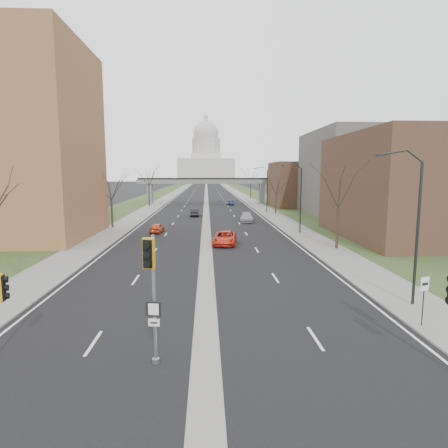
{
  "coord_description": "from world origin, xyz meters",
  "views": [
    {
      "loc": [
        0.07,
        -14.02,
        7.51
      ],
      "look_at": [
        1.24,
        10.89,
        4.13
      ],
      "focal_mm": 30.0,
      "sensor_mm": 36.0,
      "label": 1
    }
  ],
  "objects": [
    {
      "name": "streetlight_mid",
      "position": [
        10.99,
        32.0,
        6.95
      ],
      "size": [
        2.61,
        0.2,
        8.7
      ],
      "color": "black",
      "rests_on": "sidewalk_right"
    },
    {
      "name": "capitol",
      "position": [
        0.0,
        320.0,
        18.6
      ],
      "size": [
        48.0,
        42.0,
        55.75
      ],
      "color": "beige",
      "rests_on": "ground"
    },
    {
      "name": "sidewalk_left",
      "position": [
        -12.0,
        150.0,
        0.06
      ],
      "size": [
        4.0,
        600.0,
        0.12
      ],
      "primitive_type": "cube",
      "color": "gray",
      "rests_on": "ground"
    },
    {
      "name": "car_right_near",
      "position": [
        2.0,
        25.16,
        0.7
      ],
      "size": [
        2.93,
        5.3,
        1.4
      ],
      "primitive_type": "imported",
      "rotation": [
        0.0,
        0.0,
        -0.12
      ],
      "color": "red",
      "rests_on": "ground"
    },
    {
      "name": "ground",
      "position": [
        0.0,
        0.0,
        0.0
      ],
      "size": [
        700.0,
        700.0,
        0.0
      ],
      "primitive_type": "plane",
      "color": "black",
      "rests_on": "ground"
    },
    {
      "name": "signal_pole_median",
      "position": [
        -2.04,
        -0.16,
        3.61
      ],
      "size": [
        0.63,
        0.86,
        5.18
      ],
      "rotation": [
        0.0,
        0.0,
        -0.18
      ],
      "color": "gray",
      "rests_on": "ground"
    },
    {
      "name": "speed_limit_sign",
      "position": [
        10.56,
        2.99,
        1.8
      ],
      "size": [
        0.51,
        0.19,
        2.44
      ],
      "rotation": [
        0.0,
        0.0,
        0.32
      ],
      "color": "black",
      "rests_on": "sidewalk_right"
    },
    {
      "name": "median_strip",
      "position": [
        0.0,
        150.0,
        0.0
      ],
      "size": [
        1.2,
        600.0,
        0.02
      ],
      "primitive_type": "cube",
      "color": "gray",
      "rests_on": "ground"
    },
    {
      "name": "commercial_block_far",
      "position": [
        22.0,
        70.0,
        5.0
      ],
      "size": [
        14.0,
        14.0,
        10.0
      ],
      "primitive_type": "cube",
      "color": "brown",
      "rests_on": "ground"
    },
    {
      "name": "commercial_block_near",
      "position": [
        24.0,
        28.0,
        6.0
      ],
      "size": [
        16.0,
        20.0,
        12.0
      ],
      "primitive_type": "cube",
      "color": "brown",
      "rests_on": "ground"
    },
    {
      "name": "grass_verge_right",
      "position": [
        18.0,
        150.0,
        0.05
      ],
      "size": [
        8.0,
        600.0,
        0.1
      ],
      "primitive_type": "cube",
      "color": "#293B1B",
      "rests_on": "ground"
    },
    {
      "name": "commercial_block_mid",
      "position": [
        28.0,
        52.0,
        7.5
      ],
      "size": [
        18.0,
        22.0,
        15.0
      ],
      "primitive_type": "cube",
      "color": "#585550",
      "rests_on": "ground"
    },
    {
      "name": "tree_right_a",
      "position": [
        13.0,
        22.0,
        6.64
      ],
      "size": [
        7.2,
        7.2,
        9.4
      ],
      "color": "#382B21",
      "rests_on": "sidewalk_right"
    },
    {
      "name": "car_right_mid",
      "position": [
        6.31,
        43.71,
        0.7
      ],
      "size": [
        2.46,
        5.03,
        1.41
      ],
      "primitive_type": "imported",
      "rotation": [
        0.0,
        0.0,
        -0.1
      ],
      "color": "gray",
      "rests_on": "ground"
    },
    {
      "name": "car_left_near",
      "position": [
        -6.28,
        33.58,
        0.61
      ],
      "size": [
        1.7,
        3.68,
        1.22
      ],
      "primitive_type": "imported",
      "rotation": [
        0.0,
        0.0,
        3.07
      ],
      "color": "red",
      "rests_on": "ground"
    },
    {
      "name": "pedestrian_bridge",
      "position": [
        0.0,
        80.0,
        4.84
      ],
      "size": [
        34.0,
        3.0,
        6.45
      ],
      "color": "slate",
      "rests_on": "ground"
    },
    {
      "name": "road_surface",
      "position": [
        0.0,
        150.0,
        0.01
      ],
      "size": [
        20.0,
        600.0,
        0.01
      ],
      "primitive_type": "cube",
      "color": "black",
      "rests_on": "ground"
    },
    {
      "name": "car_right_far",
      "position": [
        5.82,
        75.24,
        0.66
      ],
      "size": [
        2.01,
        4.03,
        1.32
      ],
      "primitive_type": "imported",
      "rotation": [
        0.0,
        0.0,
        -0.12
      ],
      "color": "navy",
      "rests_on": "ground"
    },
    {
      "name": "tree_left_b",
      "position": [
        -13.0,
        38.0,
        6.23
      ],
      "size": [
        6.75,
        6.75,
        8.81
      ],
      "color": "#382B21",
      "rests_on": "sidewalk_left"
    },
    {
      "name": "streetlight_near",
      "position": [
        10.99,
        6.0,
        6.95
      ],
      "size": [
        2.61,
        0.2,
        8.7
      ],
      "color": "black",
      "rests_on": "sidewalk_right"
    },
    {
      "name": "tree_left_c",
      "position": [
        -13.0,
        72.0,
        7.04
      ],
      "size": [
        7.65,
        7.65,
        9.99
      ],
      "color": "#382B21",
      "rests_on": "sidewalk_left"
    },
    {
      "name": "sidewalk_right",
      "position": [
        12.0,
        150.0,
        0.06
      ],
      "size": [
        4.0,
        600.0,
        0.12
      ],
      "primitive_type": "cube",
      "color": "gray",
      "rests_on": "ground"
    },
    {
      "name": "tree_right_b",
      "position": [
        13.0,
        55.0,
        5.82
      ],
      "size": [
        6.3,
        6.3,
        8.22
      ],
      "color": "#382B21",
      "rests_on": "sidewalk_right"
    },
    {
      "name": "tree_right_c",
      "position": [
        13.0,
        95.0,
        7.04
      ],
      "size": [
        7.65,
        7.65,
        9.99
      ],
      "color": "#382B21",
      "rests_on": "sidewalk_right"
    },
    {
      "name": "car_left_far",
      "position": [
        -2.0,
        52.11,
        0.67
      ],
      "size": [
        1.47,
        4.09,
        1.34
      ],
      "primitive_type": "imported",
      "rotation": [
        0.0,
        0.0,
        3.13
      ],
      "color": "black",
      "rests_on": "ground"
    },
    {
      "name": "grass_verge_left",
      "position": [
        -18.0,
        150.0,
        0.05
      ],
      "size": [
        8.0,
        600.0,
        0.1
      ],
      "primitive_type": "cube",
      "color": "#293B1B",
      "rests_on": "ground"
    },
    {
      "name": "streetlight_far",
      "position": [
        10.99,
        58.0,
        6.95
      ],
      "size": [
        2.61,
        0.2,
        8.7
      ],
      "color": "black",
      "rests_on": "sidewalk_right"
    }
  ]
}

